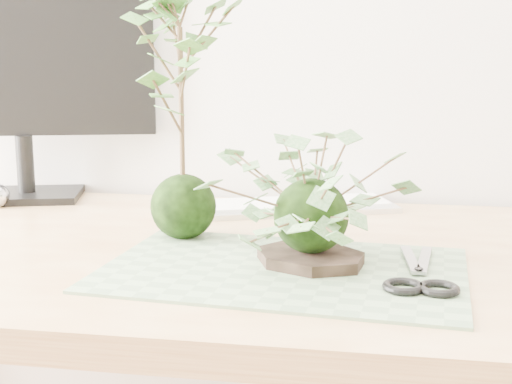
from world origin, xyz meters
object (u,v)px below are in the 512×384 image
at_px(ivy_kokedama, 312,181).
at_px(monitor, 21,65).
at_px(desk, 226,303).
at_px(keyboard, 279,206).
at_px(maple_kokedama, 180,44).

relative_size(ivy_kokedama, monitor, 0.66).
bearing_deg(desk, monitor, 148.09).
bearing_deg(monitor, keyboard, -19.26).
bearing_deg(keyboard, desk, -120.27).
relative_size(desk, monitor, 3.26).
distance_m(ivy_kokedama, maple_kokedama, 0.29).
height_order(ivy_kokedama, maple_kokedama, maple_kokedama).
xyz_separation_m(maple_kokedama, keyboard, (0.12, 0.22, -0.28)).
distance_m(ivy_kokedama, keyboard, 0.36).
xyz_separation_m(keyboard, monitor, (-0.50, 0.03, 0.25)).
height_order(desk, keyboard, keyboard).
relative_size(maple_kokedama, monitor, 0.84).
bearing_deg(keyboard, monitor, 156.16).
distance_m(maple_kokedama, keyboard, 0.38).
xyz_separation_m(desk, maple_kokedama, (-0.07, 0.03, 0.38)).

